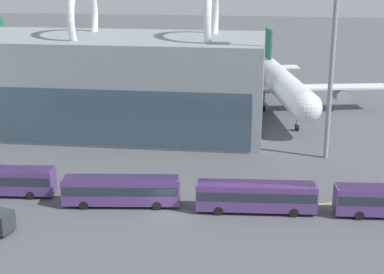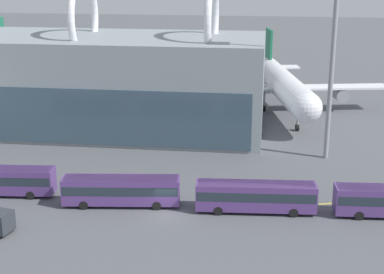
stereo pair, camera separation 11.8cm
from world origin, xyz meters
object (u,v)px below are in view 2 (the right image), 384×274
(shuttle_bus_1, at_px, (121,189))
(shuttle_bus_2, at_px, (256,195))
(floodlight_mast, at_px, (336,13))
(airliner_at_gate_far, at_px, (283,85))

(shuttle_bus_1, relative_size, shuttle_bus_2, 1.00)
(shuttle_bus_2, xyz_separation_m, floodlight_mast, (9.19, 19.35, 17.87))
(airliner_at_gate_far, relative_size, shuttle_bus_1, 2.89)
(airliner_at_gate_far, distance_m, floodlight_mast, 28.98)
(airliner_at_gate_far, distance_m, shuttle_bus_1, 47.71)
(airliner_at_gate_far, bearing_deg, shuttle_bus_2, -15.81)
(airliner_at_gate_far, height_order, shuttle_bus_2, airliner_at_gate_far)
(airliner_at_gate_far, height_order, shuttle_bus_1, airliner_at_gate_far)
(shuttle_bus_1, distance_m, floodlight_mast, 35.87)
(shuttle_bus_1, bearing_deg, shuttle_bus_2, -5.52)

